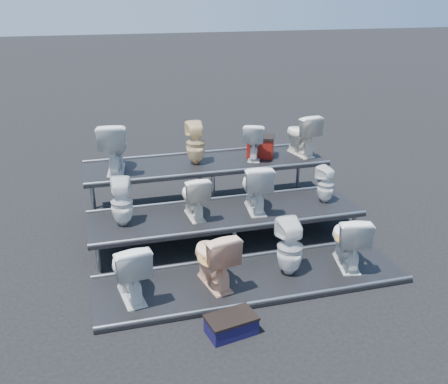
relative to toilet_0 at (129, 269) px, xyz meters
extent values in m
plane|color=black|center=(1.61, 1.30, -0.46)|extent=(80.00, 80.00, 0.00)
cube|color=black|center=(1.61, 0.00, -0.43)|extent=(4.20, 1.20, 0.06)
cube|color=black|center=(1.61, 1.30, -0.23)|extent=(4.20, 1.20, 0.46)
cube|color=black|center=(1.61, 2.60, -0.03)|extent=(4.20, 1.20, 0.86)
imported|color=white|center=(0.00, 0.00, 0.00)|extent=(0.56, 0.84, 0.80)
imported|color=#ECB390|center=(1.09, 0.00, 0.00)|extent=(0.59, 0.86, 0.80)
imported|color=white|center=(2.15, 0.00, 0.00)|extent=(0.36, 0.37, 0.79)
imported|color=white|center=(3.02, 0.00, 0.00)|extent=(0.60, 0.85, 0.79)
imported|color=white|center=(0.04, 1.30, 0.36)|extent=(0.35, 0.35, 0.71)
imported|color=white|center=(1.11, 1.30, 0.34)|extent=(0.42, 0.68, 0.67)
imported|color=white|center=(2.09, 1.30, 0.39)|extent=(0.52, 0.81, 0.78)
imported|color=white|center=(3.29, 1.30, 0.30)|extent=(0.36, 0.36, 0.60)
imported|color=white|center=(0.05, 2.60, 0.82)|extent=(0.58, 0.88, 0.84)
imported|color=beige|center=(1.43, 2.60, 0.77)|extent=(0.33, 0.34, 0.73)
imported|color=white|center=(2.50, 2.60, 0.73)|extent=(0.59, 0.74, 0.66)
imported|color=white|center=(3.40, 2.60, 0.78)|extent=(0.55, 0.81, 0.76)
cube|color=maroon|center=(2.65, 2.69, 0.57)|extent=(0.57, 0.53, 0.33)
cube|color=#120E35|center=(1.05, -0.97, -0.36)|extent=(0.60, 0.43, 0.20)
camera|label=1|loc=(-0.28, -5.51, 3.23)|focal=40.00mm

